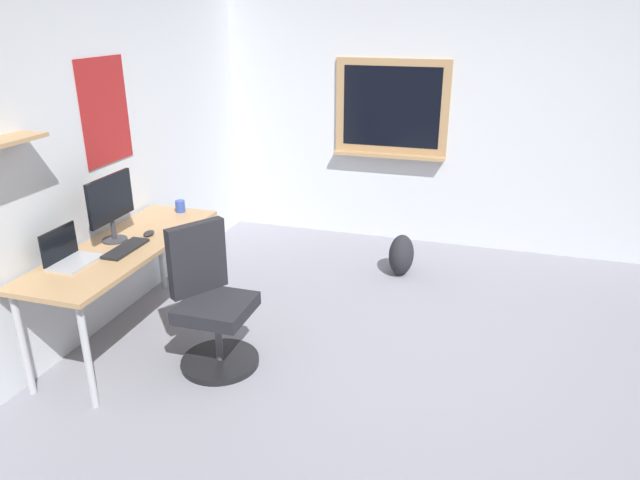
{
  "coord_description": "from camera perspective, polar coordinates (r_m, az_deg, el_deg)",
  "views": [
    {
      "loc": [
        -3.25,
        -0.28,
        2.22
      ],
      "look_at": [
        0.05,
        0.73,
        0.85
      ],
      "focal_mm": 32.65,
      "sensor_mm": 36.0,
      "label": 1
    }
  ],
  "objects": [
    {
      "name": "computer_mouse",
      "position": [
        4.3,
        -16.43,
        0.63
      ],
      "size": [
        0.1,
        0.06,
        0.03
      ],
      "primitive_type": "ellipsoid",
      "color": "#262628",
      "rests_on": "desk"
    },
    {
      "name": "monitor_primary",
      "position": [
        4.19,
        -19.81,
        3.36
      ],
      "size": [
        0.46,
        0.17,
        0.46
      ],
      "color": "#38383D",
      "rests_on": "desk"
    },
    {
      "name": "keyboard",
      "position": [
        4.09,
        -18.5,
        -0.81
      ],
      "size": [
        0.37,
        0.13,
        0.02
      ],
      "primitive_type": "cube",
      "color": "black",
      "rests_on": "desk"
    },
    {
      "name": "ground_plane",
      "position": [
        3.94,
        10.21,
        -13.01
      ],
      "size": [
        5.2,
        5.2,
        0.0
      ],
      "primitive_type": "plane",
      "color": "gray",
      "rests_on": "ground"
    },
    {
      "name": "wall_right",
      "position": [
        5.78,
        14.05,
        11.84
      ],
      "size": [
        0.22,
        5.0,
        2.6
      ],
      "color": "silver",
      "rests_on": "ground"
    },
    {
      "name": "coffee_mug",
      "position": [
        4.74,
        -13.54,
        3.23
      ],
      "size": [
        0.08,
        0.08,
        0.09
      ],
      "primitive_type": "cylinder",
      "color": "#334CA5",
      "rests_on": "desk"
    },
    {
      "name": "office_chair",
      "position": [
        3.9,
        -10.6,
        -6.44
      ],
      "size": [
        0.55,
        0.57,
        0.95
      ],
      "color": "black",
      "rests_on": "ground"
    },
    {
      "name": "laptop",
      "position": [
        3.99,
        -23.43,
        -1.37
      ],
      "size": [
        0.31,
        0.21,
        0.23
      ],
      "color": "#ADAFB5",
      "rests_on": "desk"
    },
    {
      "name": "backpack",
      "position": [
        5.24,
        7.97,
        -1.45
      ],
      "size": [
        0.32,
        0.22,
        0.37
      ],
      "primitive_type": "ellipsoid",
      "color": "#232328",
      "rests_on": "ground"
    },
    {
      "name": "desk",
      "position": [
        4.22,
        -18.55,
        -1.29
      ],
      "size": [
        1.66,
        0.58,
        0.73
      ],
      "color": "tan",
      "rests_on": "ground"
    },
    {
      "name": "wall_back",
      "position": [
        4.34,
        -22.75,
        7.75
      ],
      "size": [
        5.0,
        0.3,
        2.6
      ],
      "color": "silver",
      "rests_on": "ground"
    }
  ]
}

